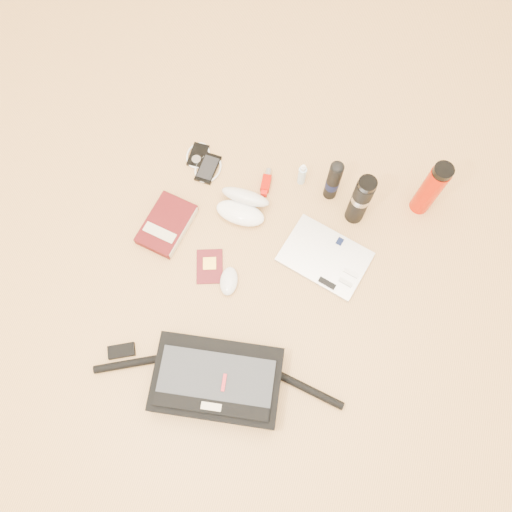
# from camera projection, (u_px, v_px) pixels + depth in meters

# --- Properties ---
(ground) EXTENTS (4.00, 4.00, 0.00)m
(ground) POSITION_uv_depth(u_px,v_px,m) (259.00, 298.00, 1.71)
(ground) COLOR tan
(ground) RESTS_ON ground
(messenger_bag) EXTENTS (0.81, 0.30, 0.11)m
(messenger_bag) POSITION_uv_depth(u_px,v_px,m) (217.00, 381.00, 1.56)
(messenger_bag) COLOR black
(messenger_bag) RESTS_ON ground
(laptop) EXTENTS (0.33, 0.27, 0.03)m
(laptop) POSITION_uv_depth(u_px,v_px,m) (325.00, 257.00, 1.75)
(laptop) COLOR silver
(laptop) RESTS_ON ground
(book) EXTENTS (0.18, 0.24, 0.04)m
(book) POSITION_uv_depth(u_px,v_px,m) (167.00, 225.00, 1.78)
(book) COLOR #460B0D
(book) RESTS_ON ground
(passport) EXTENTS (0.13, 0.15, 0.01)m
(passport) POSITION_uv_depth(u_px,v_px,m) (210.00, 266.00, 1.74)
(passport) COLOR #501015
(passport) RESTS_ON ground
(mouse) EXTENTS (0.08, 0.11, 0.03)m
(mouse) POSITION_uv_depth(u_px,v_px,m) (229.00, 281.00, 1.71)
(mouse) COLOR silver
(mouse) RESTS_ON ground
(sunglasses_case) EXTENTS (0.19, 0.16, 0.10)m
(sunglasses_case) POSITION_uv_depth(u_px,v_px,m) (243.00, 205.00, 1.79)
(sunglasses_case) COLOR white
(sunglasses_case) RESTS_ON ground
(ipod) EXTENTS (0.09, 0.10, 0.01)m
(ipod) POSITION_uv_depth(u_px,v_px,m) (198.00, 155.00, 1.89)
(ipod) COLOR black
(ipod) RESTS_ON ground
(phone) EXTENTS (0.10, 0.13, 0.01)m
(phone) POSITION_uv_depth(u_px,v_px,m) (208.00, 168.00, 1.87)
(phone) COLOR black
(phone) RESTS_ON ground
(inhaler) EXTENTS (0.04, 0.11, 0.03)m
(inhaler) POSITION_uv_depth(u_px,v_px,m) (266.00, 182.00, 1.84)
(inhaler) COLOR #A20900
(inhaler) RESTS_ON ground
(spray_bottle) EXTENTS (0.04, 0.04, 0.11)m
(spray_bottle) POSITION_uv_depth(u_px,v_px,m) (302.00, 175.00, 1.81)
(spray_bottle) COLOR #B9DDF6
(spray_bottle) RESTS_ON ground
(aerosol_can) EXTENTS (0.06, 0.06, 0.21)m
(aerosol_can) POSITION_uv_depth(u_px,v_px,m) (333.00, 180.00, 1.75)
(aerosol_can) COLOR black
(aerosol_can) RESTS_ON ground
(thermos_black) EXTENTS (0.07, 0.07, 0.25)m
(thermos_black) POSITION_uv_depth(u_px,v_px,m) (360.00, 200.00, 1.69)
(thermos_black) COLOR black
(thermos_black) RESTS_ON ground
(thermos_red) EXTENTS (0.07, 0.07, 0.27)m
(thermos_red) POSITION_uv_depth(u_px,v_px,m) (431.00, 189.00, 1.70)
(thermos_red) COLOR #BC1400
(thermos_red) RESTS_ON ground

